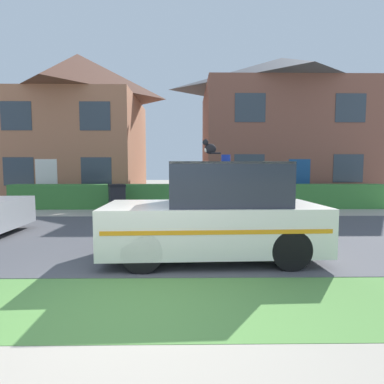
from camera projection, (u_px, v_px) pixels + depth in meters
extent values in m
plane|color=#A89E8E|center=(128.00, 314.00, 3.46)|extent=(80.00, 80.00, 0.00)
cube|color=#4C4C51|center=(160.00, 235.00, 7.48)|extent=(28.00, 5.87, 0.01)
cube|color=#568C42|center=(132.00, 304.00, 3.70)|extent=(28.00, 1.72, 0.01)
cube|color=#3D7F38|center=(199.00, 196.00, 12.56)|extent=(15.59, 0.74, 1.01)
cylinder|color=black|center=(150.00, 232.00, 6.22)|extent=(0.68, 0.22, 0.67)
cylinder|color=black|center=(142.00, 252.00, 4.77)|extent=(0.68, 0.22, 0.67)
cylinder|color=black|center=(265.00, 231.00, 6.34)|extent=(0.68, 0.22, 0.67)
cylinder|color=black|center=(290.00, 250.00, 4.88)|extent=(0.68, 0.22, 0.67)
cube|color=silver|center=(212.00, 226.00, 5.53)|extent=(3.94, 1.80, 0.82)
cube|color=#232833|center=(226.00, 183.00, 5.48)|extent=(2.08, 1.57, 0.77)
cube|color=silver|center=(226.00, 163.00, 5.45)|extent=(2.08, 1.57, 0.04)
cube|color=orange|center=(208.00, 216.00, 6.36)|extent=(3.69, 0.14, 0.07)
cube|color=orange|center=(218.00, 232.00, 4.70)|extent=(3.69, 0.14, 0.07)
cylinder|color=#1933A5|center=(226.00, 159.00, 5.45)|extent=(0.17, 0.17, 0.14)
ellipsoid|color=black|center=(210.00, 149.00, 5.19)|extent=(0.24, 0.19, 0.18)
ellipsoid|color=beige|center=(206.00, 150.00, 5.17)|extent=(0.08, 0.09, 0.10)
sphere|color=black|center=(205.00, 142.00, 5.15)|extent=(0.10, 0.10, 0.10)
cone|color=black|center=(205.00, 140.00, 5.18)|extent=(0.04, 0.04, 0.04)
cone|color=black|center=(206.00, 140.00, 5.12)|extent=(0.04, 0.04, 0.04)
cylinder|color=black|center=(216.00, 153.00, 5.14)|extent=(0.17, 0.07, 0.03)
cylinder|color=black|center=(2.00, 217.00, 8.38)|extent=(0.62, 0.22, 0.61)
cube|color=#A86B4C|center=(80.00, 149.00, 16.65)|extent=(6.48, 5.95, 5.47)
pyramid|color=brown|center=(78.00, 77.00, 16.34)|extent=(6.81, 6.25, 2.41)
cube|color=white|center=(47.00, 182.00, 13.80)|extent=(1.00, 0.02, 2.10)
cube|color=#333D47|center=(18.00, 171.00, 13.74)|extent=(1.40, 0.02, 1.30)
cube|color=#333D47|center=(96.00, 171.00, 13.79)|extent=(1.40, 0.02, 1.30)
cube|color=#333D47|center=(16.00, 116.00, 13.55)|extent=(1.40, 0.02, 1.30)
cube|color=#333D47|center=(95.00, 116.00, 13.59)|extent=(1.40, 0.02, 1.30)
cube|color=brown|center=(280.00, 145.00, 16.73)|extent=(8.37, 5.98, 5.98)
pyramid|color=#56565B|center=(281.00, 74.00, 16.42)|extent=(8.79, 6.28, 1.73)
cube|color=navy|center=(299.00, 182.00, 13.89)|extent=(1.00, 0.02, 2.10)
cube|color=#333D47|center=(249.00, 168.00, 13.81)|extent=(1.40, 0.02, 1.30)
cube|color=#333D47|center=(348.00, 168.00, 13.87)|extent=(1.40, 0.02, 1.30)
cube|color=#333D47|center=(250.00, 108.00, 13.59)|extent=(1.40, 0.02, 1.30)
cube|color=#333D47|center=(351.00, 108.00, 13.65)|extent=(1.40, 0.02, 1.30)
cube|color=black|center=(117.00, 200.00, 11.32)|extent=(0.75, 0.80, 0.98)
cube|color=black|center=(117.00, 186.00, 11.27)|extent=(0.79, 0.84, 0.10)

